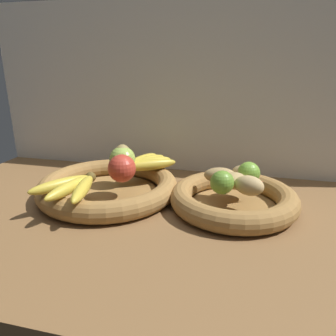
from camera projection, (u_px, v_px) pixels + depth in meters
ground_plane at (172, 210)px, 84.39cm from camera, size 140.00×90.00×3.00cm
back_wall at (194, 89)px, 102.87cm from camera, size 140.00×3.00×55.00cm
fruit_bowl_left at (108, 187)px, 88.91cm from camera, size 38.82×38.82×5.52cm
fruit_bowl_right at (233, 199)px, 81.04cm from camera, size 32.38×32.38×5.52cm
apple_red_right at (122, 168)px, 83.42cm from camera, size 7.41×7.41×7.41cm
apple_green_back at (122, 159)px, 91.23cm from camera, size 7.48×7.48×7.48cm
pear_brown at (123, 158)px, 91.71cm from camera, size 6.26×6.70×7.93cm
banana_bunch_front at (72, 186)px, 77.14cm from camera, size 15.74×17.65×3.05cm
banana_bunch_back at (145, 163)px, 94.96cm from camera, size 15.37×16.88×3.23cm
potato_small at (249, 186)px, 75.35cm from camera, size 8.41×7.04×4.79cm
potato_oblong at (220, 175)px, 83.18cm from camera, size 8.84×5.58×4.12cm
potato_back at (244, 174)px, 83.31cm from camera, size 8.34×7.42×4.62cm
potato_large at (235, 181)px, 79.47cm from camera, size 7.45×7.17×4.08cm
lime_near at (222, 182)px, 75.96cm from camera, size 5.76×5.76×5.76cm
lime_far at (249, 173)px, 82.34cm from camera, size 5.85×5.85×5.85cm
chili_pepper at (241, 183)px, 80.00cm from camera, size 12.52×8.07×2.38cm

